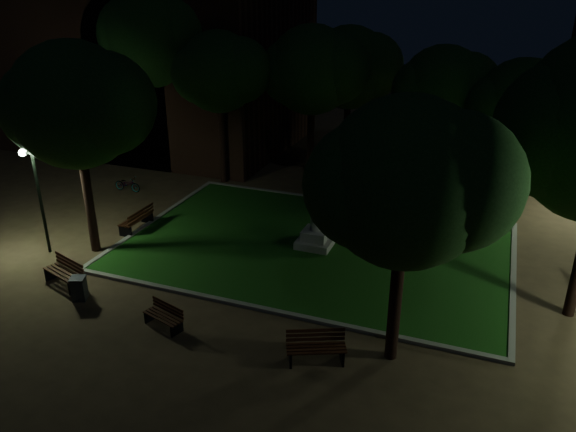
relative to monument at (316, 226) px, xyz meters
name	(u,v)px	position (x,y,z in m)	size (l,w,h in m)	color
ground	(299,269)	(0.00, -2.00, -0.96)	(80.00, 80.00, 0.00)	#4D3B26
lawn	(315,246)	(0.00, 0.00, -0.92)	(15.00, 10.00, 0.08)	#194B13
lawn_kerb	(315,246)	(0.00, 0.00, -0.90)	(15.40, 10.40, 0.12)	slate
monument	(316,226)	(0.00, 0.00, 0.00)	(1.40, 1.40, 3.20)	gray
building_main	(137,24)	(-15.86, 11.79, 6.42)	(20.00, 12.00, 15.00)	#412419
tree_west	(76,106)	(-8.13, -3.40, 4.92)	(5.77, 4.71, 8.24)	black
tree_north_wl	(314,70)	(-2.83, 7.92, 4.84)	(5.56, 4.54, 8.07)	black
tree_north_er	(444,89)	(3.70, 7.90, 4.32)	(5.04, 4.12, 7.34)	black
tree_ne	(524,107)	(7.27, 6.96, 3.93)	(5.25, 4.28, 7.03)	black
tree_se	(410,183)	(4.40, -6.01, 4.44)	(5.53, 4.52, 7.66)	black
tree_nw	(163,34)	(-11.12, 7.32, 6.38)	(7.30, 5.96, 10.32)	black
tree_far_north	(351,68)	(-1.83, 11.52, 4.51)	(5.65, 4.61, 7.77)	black
tree_extra	(221,72)	(-6.98, 5.77, 4.82)	(5.00, 4.08, 7.83)	black
lamppost_sw	(37,182)	(-9.86, -4.19, 2.02)	(1.18, 0.28, 4.23)	black
lamppost_nw	(187,109)	(-10.93, 8.87, 1.99)	(1.18, 0.28, 4.17)	black
bench_near_left	(164,317)	(-2.69, -7.03, -0.59)	(1.50, 0.88, 0.78)	black
bench_near_right	(316,348)	(2.31, -6.95, -0.52)	(1.80, 1.23, 0.94)	black
bench_west_near	(65,273)	(-7.42, -6.03, -0.50)	(1.87, 1.14, 0.97)	black
bench_left_side	(137,220)	(-7.76, -1.14, -0.49)	(0.66, 1.81, 0.99)	black
bench_far_side	(415,189)	(2.87, 7.21, -0.60)	(1.46, 0.87, 0.76)	black
trash_bin	(79,288)	(-6.29, -6.67, -0.53)	(0.64, 0.64, 0.84)	black
bicycle	(127,184)	(-11.04, 2.70, -0.57)	(0.51, 1.46, 0.77)	black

